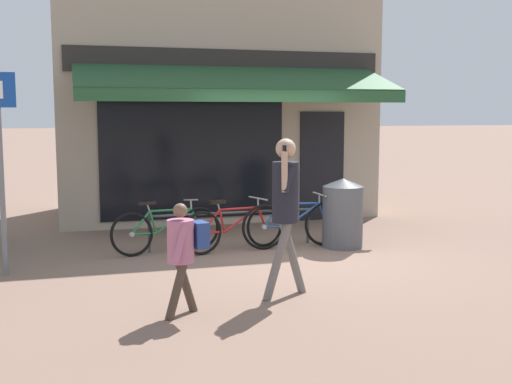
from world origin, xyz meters
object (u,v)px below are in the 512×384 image
at_px(bicycle_green, 166,229).
at_px(bicycle_red, 234,228).
at_px(pedestrian_adult, 286,198).
at_px(parking_sign, 0,151).
at_px(bicycle_blue, 295,224).
at_px(pedestrian_child, 184,246).
at_px(litter_bin, 343,213).

height_order(bicycle_green, bicycle_red, bicycle_green).
xyz_separation_m(pedestrian_adult, parking_sign, (-3.17, 1.92, 0.48)).
bearing_deg(pedestrian_adult, bicycle_blue, -114.70).
bearing_deg(pedestrian_child, bicycle_red, -124.16).
relative_size(bicycle_red, pedestrian_adult, 0.94).
distance_m(bicycle_red, parking_sign, 3.49).
bearing_deg(bicycle_red, pedestrian_child, -129.57).
height_order(litter_bin, parking_sign, parking_sign).
distance_m(pedestrian_adult, parking_sign, 3.73).
bearing_deg(pedestrian_child, bicycle_green, -105.24).
height_order(bicycle_green, pedestrian_child, pedestrian_child).
height_order(bicycle_red, bicycle_blue, bicycle_blue).
bearing_deg(pedestrian_child, pedestrian_adult, -174.28).
height_order(pedestrian_adult, pedestrian_child, pedestrian_adult).
height_order(pedestrian_child, litter_bin, pedestrian_child).
distance_m(bicycle_green, pedestrian_child, 3.09).
relative_size(bicycle_red, parking_sign, 0.64).
xyz_separation_m(bicycle_green, litter_bin, (2.70, -0.40, 0.19)).
distance_m(bicycle_green, bicycle_blue, 1.98).
relative_size(bicycle_green, pedestrian_child, 1.45).
xyz_separation_m(bicycle_green, bicycle_red, (1.00, -0.19, 0.01)).
height_order(bicycle_blue, pedestrian_adult, pedestrian_adult).
distance_m(bicycle_red, pedestrian_child, 3.15).
relative_size(bicycle_blue, parking_sign, 0.65).
relative_size(pedestrian_child, parking_sign, 0.45).
bearing_deg(bicycle_blue, parking_sign, -172.58).
relative_size(bicycle_blue, pedestrian_adult, 0.95).
distance_m(bicycle_green, parking_sign, 2.65).
bearing_deg(parking_sign, pedestrian_adult, -31.27).
xyz_separation_m(bicycle_red, litter_bin, (1.69, -0.21, 0.18)).
distance_m(bicycle_green, litter_bin, 2.73).
height_order(pedestrian_adult, litter_bin, pedestrian_adult).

